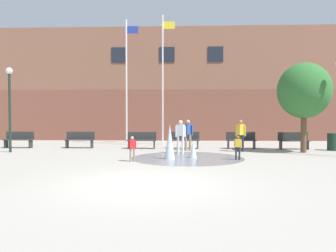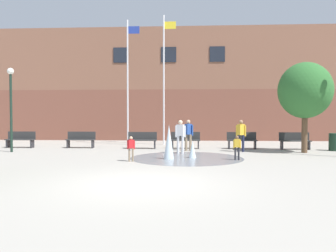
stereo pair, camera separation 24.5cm
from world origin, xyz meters
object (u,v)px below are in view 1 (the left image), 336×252
at_px(teen_by_trashcan, 241,133).
at_px(lamp_post_left_lane, 10,98).
at_px(trash_can, 333,142).
at_px(park_bench_far_left, 19,139).
at_px(child_with_pink_shirt, 132,147).
at_px(adult_in_red, 180,134).
at_px(park_bench_left_of_flagpoles, 80,139).
at_px(flagpole_left, 127,79).
at_px(street_tree_near_building, 304,91).
at_px(park_bench_under_right_flagpole, 241,140).
at_px(park_bench_far_right, 293,140).
at_px(adult_watching, 188,133).
at_px(park_bench_under_left_flagpole, 142,140).
at_px(child_running, 238,146).
at_px(flagpole_right, 163,76).
at_px(park_bench_center, 185,140).

height_order(teen_by_trashcan, lamp_post_left_lane, lamp_post_left_lane).
bearing_deg(trash_can, park_bench_far_left, 177.42).
bearing_deg(child_with_pink_shirt, teen_by_trashcan, 12.30).
bearing_deg(adult_in_red, trash_can, 31.91).
relative_size(park_bench_far_left, adult_in_red, 1.01).
xyz_separation_m(park_bench_left_of_flagpoles, teen_by_trashcan, (8.63, -1.61, 0.45)).
relative_size(adult_in_red, flagpole_left, 0.20).
height_order(trash_can, street_tree_near_building, street_tree_near_building).
distance_m(park_bench_left_of_flagpoles, teen_by_trashcan, 8.79).
height_order(park_bench_far_left, park_bench_under_right_flagpole, same).
xyz_separation_m(park_bench_under_right_flagpole, street_tree_near_building, (2.71, -1.78, 2.53)).
bearing_deg(park_bench_far_right, adult_watching, -170.28).
xyz_separation_m(park_bench_under_left_flagpole, teen_by_trashcan, (5.13, -1.41, 0.45)).
bearing_deg(trash_can, lamp_post_left_lane, -174.88).
relative_size(child_running, flagpole_right, 0.12).
height_order(park_bench_far_right, child_with_pink_shirt, child_with_pink_shirt).
bearing_deg(flagpole_left, park_bench_far_left, -157.62).
xyz_separation_m(teen_by_trashcan, flagpole_left, (-6.34, 3.89, 3.19)).
bearing_deg(child_with_pink_shirt, trash_can, -0.40).
xyz_separation_m(lamp_post_left_lane, trash_can, (16.26, 1.46, -2.24)).
relative_size(park_bench_center, adult_in_red, 1.01).
distance_m(park_bench_under_left_flagpole, park_bench_far_right, 8.21).
relative_size(child_with_pink_shirt, flagpole_left, 0.13).
bearing_deg(park_bench_far_right, lamp_post_left_lane, -171.93).
height_order(park_bench_far_right, trash_can, park_bench_far_right).
bearing_deg(park_bench_center, child_with_pink_shirt, -111.87).
xyz_separation_m(park_bench_under_right_flagpole, child_with_pink_shirt, (-5.19, -5.30, 0.10)).
height_order(park_bench_left_of_flagpoles, teen_by_trashcan, teen_by_trashcan).
xyz_separation_m(park_bench_under_right_flagpole, teen_by_trashcan, (-0.31, -1.55, 0.45)).
distance_m(park_bench_under_left_flagpole, teen_by_trashcan, 5.34).
bearing_deg(park_bench_under_right_flagpole, adult_watching, -158.30).
bearing_deg(child_running, street_tree_near_building, -132.48).
bearing_deg(park_bench_far_left, teen_by_trashcan, -7.24).
xyz_separation_m(child_running, flagpole_right, (-3.41, 6.99, 3.67)).
relative_size(adult_in_red, child_running, 1.61).
xyz_separation_m(child_with_pink_shirt, flagpole_right, (0.80, 7.63, 3.67)).
bearing_deg(flagpole_right, street_tree_near_building, -30.15).
xyz_separation_m(park_bench_under_right_flagpole, adult_watching, (-2.92, -1.16, 0.45)).
distance_m(park_bench_far_right, flagpole_left, 10.41).
height_order(child_running, flagpole_right, flagpole_right).
relative_size(park_bench_far_right, street_tree_near_building, 0.37).
relative_size(child_running, flagpole_left, 0.13).
height_order(child_with_pink_shirt, flagpole_left, flagpole_left).
height_order(park_bench_left_of_flagpoles, flagpole_left, flagpole_left).
bearing_deg(child_running, lamp_post_left_lane, -3.09).
bearing_deg(lamp_post_left_lane, park_bench_far_right, 8.07).
distance_m(park_bench_under_right_flagpole, park_bench_far_right, 2.78).
bearing_deg(adult_in_red, lamp_post_left_lane, -160.71).
bearing_deg(trash_can, child_with_pink_shirt, -155.20).
distance_m(park_bench_far_left, park_bench_under_right_flagpole, 12.36).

